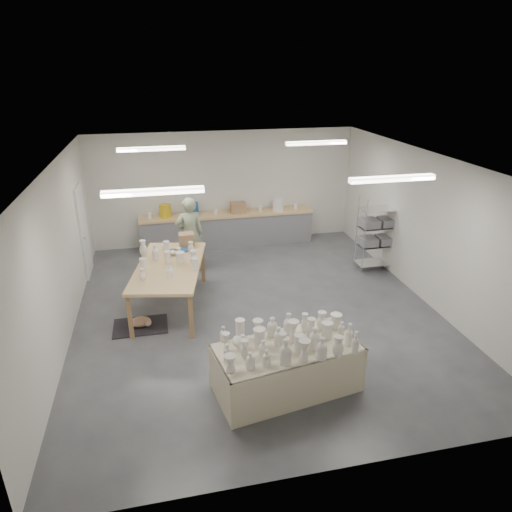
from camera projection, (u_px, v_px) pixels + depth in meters
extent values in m
plane|color=#424449|center=(257.00, 310.00, 9.15)|extent=(8.00, 8.00, 0.00)
cube|color=white|center=(257.00, 161.00, 7.98)|extent=(7.00, 8.00, 0.02)
cube|color=silver|center=(225.00, 188.00, 12.16)|extent=(7.00, 0.02, 3.00)
cube|color=silver|center=(336.00, 370.00, 4.96)|extent=(7.00, 0.02, 3.00)
cube|color=silver|center=(59.00, 256.00, 7.87)|extent=(0.02, 8.00, 3.00)
cube|color=silver|center=(425.00, 228.00, 9.25)|extent=(0.02, 8.00, 3.00)
cube|color=white|center=(84.00, 231.00, 10.39)|extent=(0.05, 0.90, 2.10)
cube|color=white|center=(154.00, 192.00, 6.30)|extent=(1.40, 0.12, 0.08)
cube|color=white|center=(392.00, 179.00, 7.01)|extent=(1.40, 0.12, 0.08)
cube|color=white|center=(151.00, 149.00, 9.44)|extent=(1.40, 0.12, 0.08)
cube|color=white|center=(316.00, 143.00, 10.15)|extent=(1.40, 0.12, 0.08)
cube|color=tan|center=(227.00, 214.00, 12.12)|extent=(4.60, 0.60, 0.06)
cube|color=slate|center=(227.00, 230.00, 12.29)|extent=(4.60, 0.55, 0.84)
cylinder|color=gold|center=(165.00, 211.00, 11.72)|extent=(0.30, 0.30, 0.34)
cylinder|color=#1C4997|center=(193.00, 209.00, 11.86)|extent=(0.30, 0.30, 0.34)
cylinder|color=white|center=(278.00, 204.00, 12.32)|extent=(0.30, 0.30, 0.34)
cube|color=#9A754A|center=(238.00, 208.00, 12.11)|extent=(0.40, 0.30, 0.28)
cylinder|color=white|center=(150.00, 216.00, 11.68)|extent=(0.10, 0.10, 0.14)
cylinder|color=white|center=(216.00, 211.00, 12.02)|extent=(0.10, 0.10, 0.14)
cylinder|color=white|center=(260.00, 209.00, 12.26)|extent=(0.10, 0.10, 0.14)
cylinder|color=white|center=(296.00, 206.00, 12.45)|extent=(0.10, 0.10, 0.14)
cylinder|color=silver|center=(365.00, 238.00, 10.41)|extent=(0.02, 0.02, 1.80)
cylinder|color=silver|center=(398.00, 235.00, 10.57)|extent=(0.02, 0.02, 1.80)
cylinder|color=silver|center=(357.00, 231.00, 10.80)|extent=(0.02, 0.02, 1.80)
cylinder|color=silver|center=(389.00, 229.00, 10.97)|extent=(0.02, 0.02, 1.80)
cube|color=silver|center=(374.00, 262.00, 10.98)|extent=(0.88, 0.48, 0.02)
cube|color=silver|center=(376.00, 245.00, 10.80)|extent=(0.88, 0.48, 0.02)
cube|color=silver|center=(378.00, 227.00, 10.63)|extent=(0.88, 0.48, 0.02)
cube|color=silver|center=(380.00, 209.00, 10.45)|extent=(0.88, 0.48, 0.02)
cube|color=slate|center=(368.00, 241.00, 10.71)|extent=(0.38, 0.42, 0.18)
cube|color=slate|center=(385.00, 240.00, 10.80)|extent=(0.38, 0.42, 0.18)
cube|color=slate|center=(370.00, 223.00, 10.54)|extent=(0.38, 0.42, 0.18)
cube|color=slate|center=(387.00, 222.00, 10.62)|extent=(0.38, 0.42, 0.18)
cube|color=olive|center=(287.00, 371.00, 6.84)|extent=(2.00, 1.17, 0.64)
cube|color=beige|center=(287.00, 348.00, 6.68)|extent=(2.27, 1.36, 0.03)
cube|color=beige|center=(296.00, 389.00, 6.38)|extent=(2.10, 0.39, 0.74)
cube|color=beige|center=(278.00, 350.00, 7.25)|extent=(2.10, 0.39, 0.74)
cube|color=tan|center=(169.00, 267.00, 8.96)|extent=(1.68, 2.64, 0.06)
cube|color=olive|center=(142.00, 319.00, 8.00)|extent=(0.08, 0.08, 0.86)
cube|color=olive|center=(204.00, 313.00, 8.21)|extent=(0.08, 0.08, 0.86)
cube|color=olive|center=(144.00, 267.00, 10.07)|extent=(0.08, 0.08, 0.86)
cube|color=olive|center=(193.00, 262.00, 10.29)|extent=(0.08, 0.08, 0.86)
ellipsoid|color=silver|center=(172.00, 252.00, 9.46)|extent=(0.26, 0.26, 0.12)
cylinder|color=#1C4997|center=(183.00, 250.00, 9.65)|extent=(0.26, 0.26, 0.03)
cylinder|color=white|center=(165.00, 248.00, 9.65)|extent=(0.11, 0.11, 0.12)
cube|color=#9A754A|center=(187.00, 240.00, 9.86)|extent=(0.32, 0.26, 0.28)
cube|color=black|center=(141.00, 326.00, 8.59)|extent=(1.00, 0.70, 0.02)
ellipsoid|color=white|center=(140.00, 322.00, 8.55)|extent=(0.41, 0.29, 0.17)
sphere|color=white|center=(148.00, 323.00, 8.49)|extent=(0.15, 0.15, 0.15)
imported|color=#9EAD86|center=(190.00, 234.00, 10.62)|extent=(0.70, 0.50, 1.80)
cylinder|color=#A42617|center=(190.00, 253.00, 11.08)|extent=(0.47, 0.47, 0.04)
cylinder|color=silver|center=(197.00, 259.00, 11.13)|extent=(0.02, 0.02, 0.32)
cylinder|color=silver|center=(189.00, 257.00, 11.28)|extent=(0.02, 0.02, 0.32)
cylinder|color=silver|center=(186.00, 261.00, 11.03)|extent=(0.02, 0.02, 0.32)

